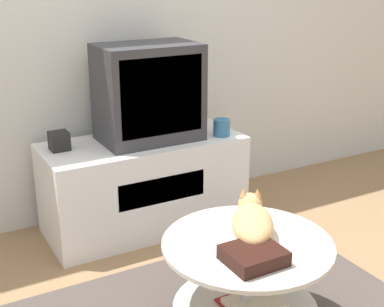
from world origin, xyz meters
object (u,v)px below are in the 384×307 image
Objects in this scene: speaker at (59,141)px; tv at (149,93)px; cat at (252,222)px; dvd_box at (254,256)px.

tv is at bearing -7.20° from speaker.
speaker is at bearing 54.18° from cat.
speaker is 1.39m from dvd_box.
cat is (-0.04, -1.09, -0.32)m from tv.
dvd_box is (-0.17, -1.27, -0.35)m from tv.
speaker is at bearing 104.35° from dvd_box.
cat is (0.12, 0.19, 0.03)m from dvd_box.
speaker is 0.21× the size of cat.
dvd_box is 0.23m from cat.
tv is 5.54× the size of speaker.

